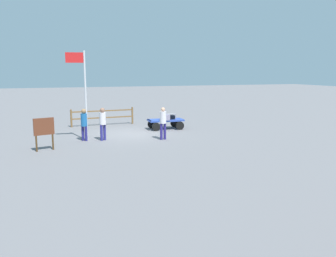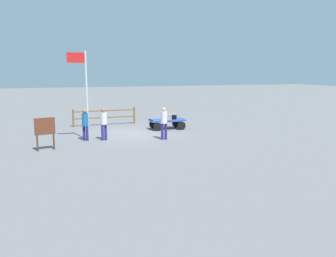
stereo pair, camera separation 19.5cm
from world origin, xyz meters
name	(u,v)px [view 1 (the left image)]	position (x,y,z in m)	size (l,w,h in m)	color
ground_plane	(132,134)	(0.00, 0.00, 0.00)	(120.00, 120.00, 0.00)	slate
luggage_cart	(165,122)	(-2.35, -0.88, 0.46)	(2.21, 1.25, 0.61)	#2F4BAC
suitcase_grey	(169,117)	(-2.60, -0.83, 0.74)	(0.64, 0.38, 0.25)	black
suitcase_navy	(171,116)	(-2.84, -1.16, 0.76)	(0.58, 0.39, 0.30)	gray
suitcase_tan	(165,117)	(-2.20, -0.50, 0.79)	(0.64, 0.42, 0.36)	gray
worker_lead	(163,121)	(-1.14, 2.29, 1.00)	(0.36, 0.36, 1.72)	navy
worker_trailing	(84,122)	(2.84, 1.24, 0.97)	(0.45, 0.45, 1.68)	navy
worker_supervisor	(103,121)	(1.91, 1.46, 1.01)	(0.45, 0.45, 1.72)	navy
flagpole	(83,88)	(2.81, 1.18, 2.75)	(0.97, 0.10, 4.62)	silver
signboard	(44,129)	(4.80, 3.00, 0.99)	(0.90, 0.30, 1.51)	#4C3319
wooden_fence	(103,116)	(1.10, -3.68, 0.66)	(4.21, 0.32, 1.15)	brown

